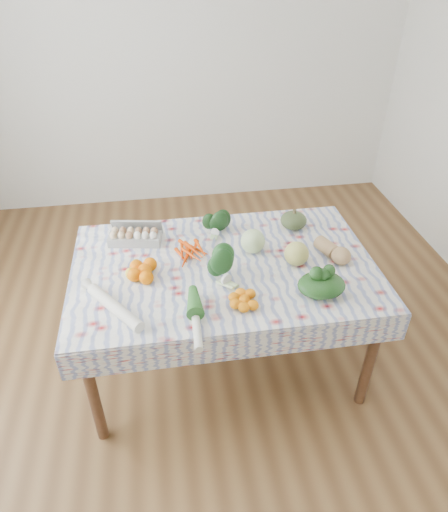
{
  "coord_description": "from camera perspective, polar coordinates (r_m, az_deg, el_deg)",
  "views": [
    {
      "loc": [
        -0.31,
        -1.99,
        2.27
      ],
      "look_at": [
        0.0,
        0.0,
        0.82
      ],
      "focal_mm": 32.0,
      "sensor_mm": 36.0,
      "label": 1
    }
  ],
  "objects": [
    {
      "name": "ground",
      "position": [
        3.03,
        0.0,
        -12.7
      ],
      "size": [
        4.5,
        4.5,
        0.0
      ],
      "primitive_type": "plane",
      "color": "brown",
      "rests_on": "ground"
    },
    {
      "name": "wall_back",
      "position": [
        4.34,
        -5.04,
        24.07
      ],
      "size": [
        4.0,
        0.04,
        2.8
      ],
      "primitive_type": "cube",
      "color": "silver",
      "rests_on": "ground"
    },
    {
      "name": "dining_table",
      "position": [
        2.56,
        0.0,
        -2.57
      ],
      "size": [
        1.6,
        1.0,
        0.75
      ],
      "color": "brown",
      "rests_on": "ground"
    },
    {
      "name": "tablecloth",
      "position": [
        2.51,
        0.0,
        -1.18
      ],
      "size": [
        1.66,
        1.06,
        0.01
      ],
      "primitive_type": "cube",
      "color": "silver",
      "rests_on": "dining_table"
    },
    {
      "name": "egg_carton",
      "position": [
        2.71,
        -11.11,
        2.3
      ],
      "size": [
        0.32,
        0.17,
        0.08
      ],
      "primitive_type": "cube",
      "rotation": [
        0.0,
        0.0,
        -0.17
      ],
      "color": "#A09F9B",
      "rests_on": "tablecloth"
    },
    {
      "name": "carrot_bunch",
      "position": [
        2.58,
        -4.22,
        0.44
      ],
      "size": [
        0.22,
        0.2,
        0.04
      ],
      "primitive_type": "cube",
      "rotation": [
        0.0,
        0.0,
        0.07
      ],
      "color": "#E34204",
      "rests_on": "tablecloth"
    },
    {
      "name": "kale_bunch",
      "position": [
        2.74,
        -0.9,
        3.9
      ],
      "size": [
        0.18,
        0.17,
        0.12
      ],
      "primitive_type": "ellipsoid",
      "rotation": [
        0.0,
        0.0,
        -0.44
      ],
      "color": "#173916",
      "rests_on": "tablecloth"
    },
    {
      "name": "kabocha_squash",
      "position": [
        2.83,
        8.69,
        4.44
      ],
      "size": [
        0.19,
        0.19,
        0.11
      ],
      "primitive_type": "ellipsoid",
      "rotation": [
        0.0,
        0.0,
        0.24
      ],
      "color": "#3F4D29",
      "rests_on": "tablecloth"
    },
    {
      "name": "cabbage",
      "position": [
        2.58,
        3.62,
        1.87
      ],
      "size": [
        0.14,
        0.14,
        0.14
      ],
      "primitive_type": "sphere",
      "rotation": [
        0.0,
        0.0,
        0.0
      ],
      "color": "#B8D68E",
      "rests_on": "tablecloth"
    },
    {
      "name": "butternut_squash",
      "position": [
        2.61,
        13.52,
        0.79
      ],
      "size": [
        0.19,
        0.25,
        0.11
      ],
      "primitive_type": "ellipsoid",
      "rotation": [
        0.0,
        0.0,
        0.4
      ],
      "color": "tan",
      "rests_on": "tablecloth"
    },
    {
      "name": "orange_cluster",
      "position": [
        2.44,
        -9.89,
        -1.79
      ],
      "size": [
        0.28,
        0.28,
        0.08
      ],
      "primitive_type": "cube",
      "rotation": [
        0.0,
        0.0,
        -0.18
      ],
      "color": "#FF7102",
      "rests_on": "tablecloth"
    },
    {
      "name": "broccoli",
      "position": [
        2.36,
        -0.52,
        -2.04
      ],
      "size": [
        0.21,
        0.21,
        0.11
      ],
      "primitive_type": "ellipsoid",
      "rotation": [
        0.0,
        0.0,
        0.55
      ],
      "color": "#1D4D1E",
      "rests_on": "tablecloth"
    },
    {
      "name": "mandarin_cluster",
      "position": [
        2.24,
        2.6,
        -5.42
      ],
      "size": [
        0.19,
        0.19,
        0.06
      ],
      "primitive_type": "cube",
      "rotation": [
        0.0,
        0.0,
        -0.05
      ],
      "color": "orange",
      "rests_on": "tablecloth"
    },
    {
      "name": "grapefruit",
      "position": [
        2.51,
        9.05,
        0.29
      ],
      "size": [
        0.17,
        0.17,
        0.13
      ],
      "primitive_type": "sphere",
      "rotation": [
        0.0,
        0.0,
        0.33
      ],
      "color": "#C5C15C",
      "rests_on": "tablecloth"
    },
    {
      "name": "spinach_bag",
      "position": [
        2.34,
        12.08,
        -3.57
      ],
      "size": [
        0.27,
        0.23,
        0.11
      ],
      "primitive_type": "ellipsoid",
      "rotation": [
        0.0,
        0.0,
        -0.18
      ],
      "color": "#163713",
      "rests_on": "tablecloth"
    },
    {
      "name": "daikon",
      "position": [
        2.26,
        -13.47,
        -6.24
      ],
      "size": [
        0.29,
        0.37,
        0.06
      ],
      "primitive_type": "cylinder",
      "rotation": [
        1.57,
        0.0,
        0.64
      ],
      "color": "silver",
      "rests_on": "tablecloth"
    },
    {
      "name": "leek",
      "position": [
        2.15,
        -3.54,
        -7.9
      ],
      "size": [
        0.05,
        0.38,
        0.04
      ],
      "primitive_type": "cylinder",
      "rotation": [
        1.57,
        0.0,
        -0.03
      ],
      "color": "silver",
      "rests_on": "tablecloth"
    }
  ]
}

